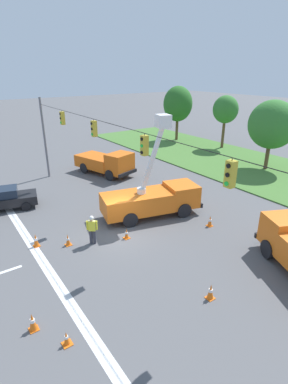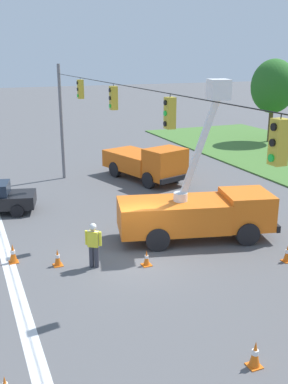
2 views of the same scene
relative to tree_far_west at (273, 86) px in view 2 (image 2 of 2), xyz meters
name	(u,v)px [view 2 (image 2 of 2)]	position (x,y,z in m)	size (l,w,h in m)	color
ground_plane	(138,257)	(18.08, -20.18, -5.02)	(200.00, 200.00, 0.00)	#565659
signal_gantry	(138,144)	(18.07, -20.19, -0.43)	(26.20, 0.33, 7.20)	slate
tree_far_west	(273,86)	(0.00, 0.00, 0.00)	(3.97, 3.96, 7.40)	brown
utility_truck_bucket_lift	(198,210)	(17.26, -17.06, -3.70)	(3.82, 7.09, 6.80)	orange
utility_truck_support_far	(147,162)	(7.60, -15.39, -3.86)	(6.49, 4.05, 2.31)	orange
road_worker	(93,243)	(18.21, -22.04, -4.02)	(0.43, 0.55, 1.77)	#383842
traffic_cone_foreground_left	(147,258)	(18.85, -20.15, -4.72)	(0.36, 0.36, 0.62)	orange
traffic_cone_mid_left	(58,258)	(17.57, -23.29, -4.68)	(0.36, 0.36, 0.68)	orange
traffic_cone_mid_right	(255,354)	(25.29, -19.83, -4.64)	(0.36, 0.36, 0.75)	orange
traffic_cone_near_bucket	(288,253)	(20.63, -14.95, -4.65)	(0.36, 0.36, 0.74)	orange
traffic_cone_lane_edge_a	(13,253)	(16.63, -24.82, -4.63)	(0.36, 0.36, 0.77)	orange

